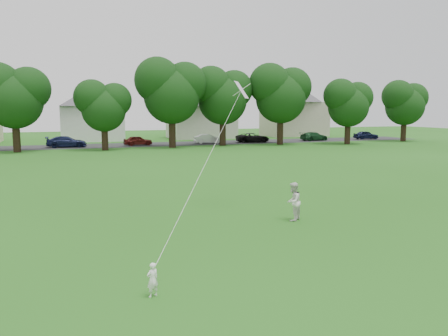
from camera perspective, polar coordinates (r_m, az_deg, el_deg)
name	(u,v)px	position (r m, az deg, el deg)	size (l,w,h in m)	color
ground	(192,256)	(13.27, -4.19, -11.34)	(160.00, 160.00, 0.00)	#215B14
street	(97,146)	(54.37, -16.22, 2.80)	(90.00, 7.00, 0.01)	#2D2D30
toddler	(153,280)	(10.52, -9.32, -14.21)	(0.30, 0.20, 0.82)	white
older_boy	(293,202)	(17.24, 9.03, -4.36)	(0.73, 0.57, 1.51)	silver
kite	(211,153)	(14.46, -1.77, 1.94)	(3.21, 4.57, 10.81)	silver
tree_row	(113,91)	(48.78, -14.27, 9.74)	(83.71, 8.75, 10.37)	black
parked_cars	(137,140)	(53.81, -11.25, 3.57)	(72.47, 2.40, 1.29)	black
house_row	(98,106)	(64.23, -16.19, 7.75)	(77.73, 14.04, 10.04)	silver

